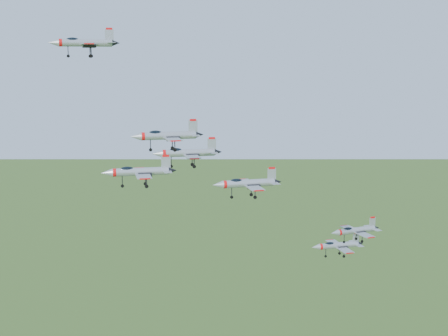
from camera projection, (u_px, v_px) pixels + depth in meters
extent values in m
cylinder|color=#9DA3A9|center=(86.00, 43.00, 113.70)|extent=(9.60, 2.12, 1.38)
cone|color=#9DA3A9|center=(53.00, 43.00, 112.09)|extent=(2.01, 1.52, 1.38)
cone|color=black|center=(116.00, 43.00, 115.25)|extent=(1.57, 1.28, 1.17)
ellipsoid|color=black|center=(72.00, 40.00, 112.96)|extent=(2.40, 1.17, 0.87)
cube|color=#9DA3A9|center=(88.00, 44.00, 111.01)|extent=(2.79, 4.83, 0.15)
cube|color=#9DA3A9|center=(86.00, 45.00, 116.60)|extent=(2.79, 4.83, 0.15)
cube|color=#9DA3A9|center=(109.00, 35.00, 114.68)|extent=(1.59, 0.25, 2.22)
cube|color=red|center=(109.00, 29.00, 114.48)|extent=(1.17, 0.24, 0.37)
cylinder|color=#9DA3A9|center=(169.00, 136.00, 106.51)|extent=(9.47, 1.88, 1.36)
cone|color=#9DA3A9|center=(136.00, 137.00, 105.04)|extent=(1.95, 1.46, 1.36)
cone|color=black|center=(200.00, 135.00, 107.91)|extent=(1.53, 1.23, 1.16)
ellipsoid|color=black|center=(155.00, 133.00, 105.82)|extent=(2.35, 1.10, 0.86)
cube|color=#9DA3A9|center=(173.00, 139.00, 103.82)|extent=(2.66, 4.73, 0.15)
cube|color=#9DA3A9|center=(167.00, 135.00, 109.39)|extent=(2.66, 4.73, 0.15)
cube|color=#9DA3A9|center=(193.00, 127.00, 107.37)|extent=(1.57, 0.21, 2.20)
cube|color=red|center=(193.00, 120.00, 107.18)|extent=(1.16, 0.21, 0.37)
cylinder|color=#9DA3A9|center=(141.00, 172.00, 91.18)|extent=(8.15, 1.20, 1.18)
cone|color=#9DA3A9|center=(107.00, 173.00, 90.15)|extent=(1.63, 1.18, 1.18)
cone|color=black|center=(173.00, 170.00, 92.16)|extent=(1.27, 1.00, 1.00)
ellipsoid|color=black|center=(127.00, 169.00, 90.68)|extent=(1.99, 0.85, 0.75)
cube|color=#9DA3A9|center=(144.00, 176.00, 88.81)|extent=(2.09, 3.99, 0.13)
cube|color=#9DA3A9|center=(141.00, 170.00, 93.69)|extent=(2.09, 3.99, 0.13)
cube|color=#9DA3A9|center=(166.00, 162.00, 91.74)|extent=(1.36, 0.11, 1.90)
cube|color=red|center=(166.00, 156.00, 91.57)|extent=(1.00, 0.13, 0.32)
cylinder|color=#9DA3A9|center=(188.00, 153.00, 122.31)|extent=(10.27, 1.50, 1.48)
cone|color=#9DA3A9|center=(157.00, 154.00, 121.03)|extent=(2.06, 1.49, 1.48)
cone|color=black|center=(218.00, 152.00, 123.54)|extent=(1.60, 1.26, 1.26)
ellipsoid|color=black|center=(176.00, 150.00, 121.69)|extent=(2.51, 1.07, 0.94)
cube|color=#9DA3A9|center=(192.00, 157.00, 119.33)|extent=(2.63, 5.02, 0.16)
cube|color=#9DA3A9|center=(187.00, 152.00, 125.48)|extent=(2.63, 5.02, 0.16)
cube|color=#9DA3A9|center=(212.00, 144.00, 123.01)|extent=(1.71, 0.14, 2.40)
cube|color=red|center=(212.00, 138.00, 122.80)|extent=(1.26, 0.16, 0.40)
cylinder|color=#9DA3A9|center=(249.00, 183.00, 98.51)|extent=(8.43, 1.58, 1.21)
cone|color=#9DA3A9|center=(218.00, 185.00, 97.25)|extent=(1.73, 1.28, 1.21)
cone|color=black|center=(278.00, 182.00, 99.71)|extent=(1.35, 1.09, 1.03)
ellipsoid|color=black|center=(236.00, 181.00, 97.92)|extent=(2.09, 0.96, 0.77)
cube|color=#9DA3A9|center=(255.00, 188.00, 96.11)|extent=(2.32, 4.19, 0.13)
cube|color=#9DA3A9|center=(245.00, 182.00, 101.08)|extent=(2.32, 4.19, 0.13)
cube|color=#9DA3A9|center=(272.00, 174.00, 99.24)|extent=(1.40, 0.17, 1.96)
cube|color=red|center=(272.00, 168.00, 99.07)|extent=(1.03, 0.18, 0.33)
cylinder|color=#9DA3A9|center=(356.00, 230.00, 122.07)|extent=(8.32, 2.69, 1.19)
cone|color=#9DA3A9|center=(335.00, 233.00, 120.18)|extent=(1.84, 1.47, 1.19)
cone|color=black|center=(376.00, 228.00, 123.88)|extent=(1.45, 1.23, 1.01)
ellipsoid|color=black|center=(348.00, 229.00, 121.22)|extent=(2.14, 1.21, 0.76)
cube|color=#9DA3A9|center=(365.00, 235.00, 119.84)|extent=(2.81, 4.35, 0.13)
cube|color=#9DA3A9|center=(350.00, 228.00, 124.50)|extent=(2.81, 4.35, 0.13)
cube|color=#9DA3A9|center=(372.00, 222.00, 123.28)|extent=(1.37, 0.36, 1.92)
cube|color=red|center=(373.00, 217.00, 123.11)|extent=(1.01, 0.31, 0.32)
cylinder|color=#9DA3A9|center=(339.00, 245.00, 130.82)|extent=(8.72, 1.68, 1.25)
cone|color=#9DA3A9|center=(316.00, 247.00, 129.50)|extent=(1.79, 1.34, 1.25)
cone|color=black|center=(360.00, 243.00, 132.09)|extent=(1.40, 1.13, 1.06)
ellipsoid|color=black|center=(329.00, 244.00, 130.20)|extent=(2.16, 1.00, 0.79)
cube|color=#9DA3A9|center=(345.00, 250.00, 128.34)|extent=(2.42, 4.34, 0.13)
cube|color=#9DA3A9|center=(334.00, 243.00, 133.48)|extent=(2.42, 4.34, 0.13)
cube|color=#9DA3A9|center=(356.00, 238.00, 131.60)|extent=(1.45, 0.19, 2.02)
cube|color=red|center=(356.00, 233.00, 131.42)|extent=(1.06, 0.19, 0.34)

